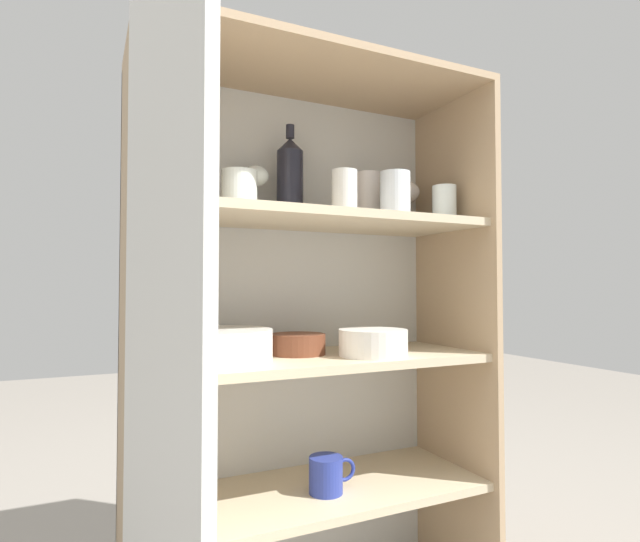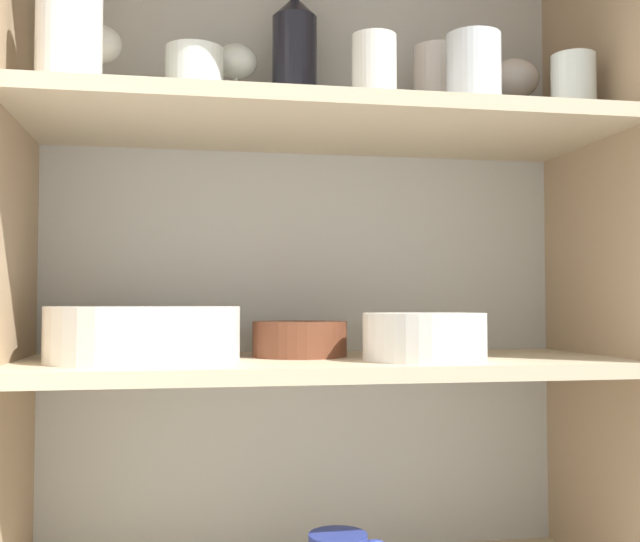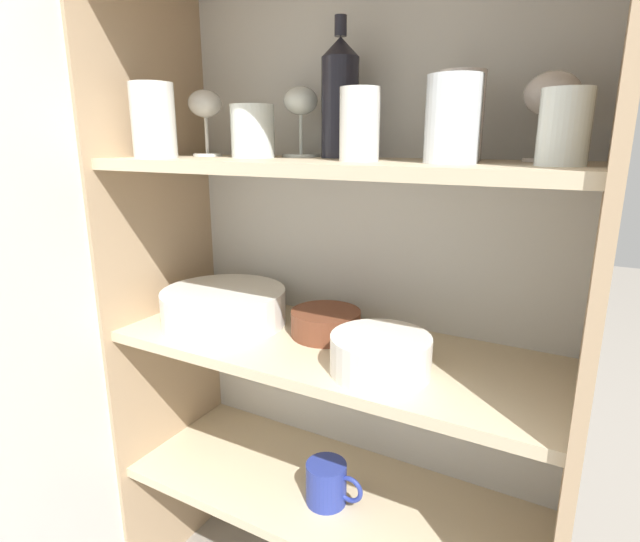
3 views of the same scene
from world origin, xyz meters
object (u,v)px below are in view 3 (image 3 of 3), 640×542
Objects in this scene: wine_bottle at (340,98)px; coffee_mug_primary at (327,483)px; plate_stack_white at (224,307)px; serving_bowl_small at (326,322)px; mixing_bowl_large at (380,352)px.

wine_bottle is 0.73m from coffee_mug_primary.
plate_stack_white reaches higher than serving_bowl_small.
serving_bowl_small is 1.16× the size of coffee_mug_primary.
plate_stack_white is at bearing 173.79° from coffee_mug_primary.
mixing_bowl_large is at bearing -32.38° from serving_bowl_small.
serving_bowl_small is (0.00, -0.05, -0.42)m from wine_bottle.
wine_bottle is at bearing 109.48° from coffee_mug_primary.
coffee_mug_primary is (0.04, -0.12, -0.71)m from wine_bottle.
coffee_mug_primary is at bearing -6.21° from plate_stack_white.
wine_bottle is 0.46m from mixing_bowl_large.
serving_bowl_small is at bearing 147.62° from mixing_bowl_large.
plate_stack_white is 2.18× the size of coffee_mug_primary.
mixing_bowl_large is 1.22× the size of serving_bowl_small.
coffee_mug_primary is (-0.11, 0.03, -0.31)m from mixing_bowl_large.
plate_stack_white is 0.22m from serving_bowl_small.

